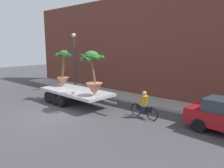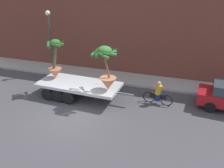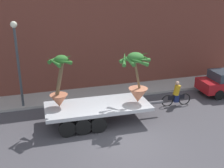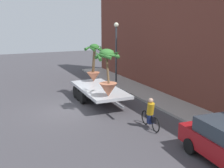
# 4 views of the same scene
# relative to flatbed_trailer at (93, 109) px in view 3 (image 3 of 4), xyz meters

# --- Properties ---
(ground_plane) EXTENTS (60.00, 60.00, 0.00)m
(ground_plane) POSITION_rel_flatbed_trailer_xyz_m (0.98, -2.33, -0.75)
(ground_plane) COLOR #423F44
(sidewalk) EXTENTS (24.00, 2.20, 0.15)m
(sidewalk) POSITION_rel_flatbed_trailer_xyz_m (0.98, 3.77, -0.68)
(sidewalk) COLOR #A39E99
(sidewalk) RESTS_ON ground
(building_facade) EXTENTS (24.00, 1.20, 7.76)m
(building_facade) POSITION_rel_flatbed_trailer_xyz_m (0.98, 5.47, 3.13)
(building_facade) COLOR brown
(building_facade) RESTS_ON ground
(flatbed_trailer) EXTENTS (6.35, 2.45, 0.98)m
(flatbed_trailer) POSITION_rel_flatbed_trailer_xyz_m (0.00, 0.00, 0.00)
(flatbed_trailer) COLOR #B7BABF
(flatbed_trailer) RESTS_ON ground
(potted_palm_rear) EXTENTS (1.66, 1.69, 2.66)m
(potted_palm_rear) POSITION_rel_flatbed_trailer_xyz_m (2.26, -0.28, 1.53)
(potted_palm_rear) COLOR #C17251
(potted_palm_rear) RESTS_ON flatbed_trailer
(potted_palm_middle) EXTENTS (1.31, 1.33, 2.63)m
(potted_palm_middle) POSITION_rel_flatbed_trailer_xyz_m (-1.55, 0.35, 1.38)
(potted_palm_middle) COLOR #B26647
(potted_palm_middle) RESTS_ON flatbed_trailer
(cyclist) EXTENTS (1.84, 0.37, 1.54)m
(cyclist) POSITION_rel_flatbed_trailer_xyz_m (5.23, 0.68, -0.08)
(cyclist) COLOR black
(cyclist) RESTS_ON ground
(street_lamp) EXTENTS (0.36, 0.36, 4.83)m
(street_lamp) POSITION_rel_flatbed_trailer_xyz_m (-3.46, 2.97, 2.48)
(street_lamp) COLOR #383D42
(street_lamp) RESTS_ON sidewalk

